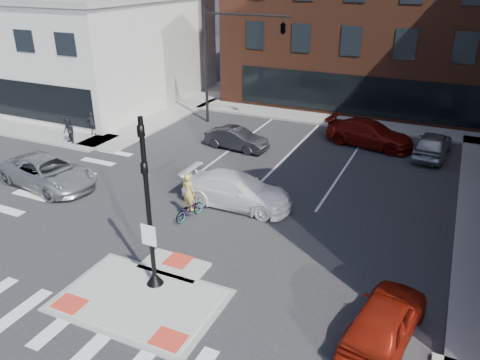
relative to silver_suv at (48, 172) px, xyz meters
The scene contains 18 objects.
ground 10.76m from the silver_suv, 27.76° to the right, with size 120.00×120.00×0.00m, color #28282B.
refuge_island 10.88m from the silver_suv, 28.96° to the right, with size 5.40×4.65×0.13m.
sidewalk_nw 12.61m from the silver_suv, 125.22° to the left, with size 23.50×20.50×0.15m.
sidewalk_n 21.11m from the silver_suv, 53.67° to the left, with size 26.00×3.00×0.15m, color gray.
building_nw 19.80m from the silver_suv, 129.80° to the left, with size 20.40×16.40×14.40m.
building_far_left 47.51m from the silver_suv, 83.33° to the left, with size 10.00×12.00×10.00m, color slate.
building_far_right 52.64m from the silver_suv, 69.32° to the left, with size 12.00×12.00×12.00m, color brown.
signal_pole 10.68m from the silver_suv, 25.86° to the right, with size 0.60×0.60×5.98m.
mast_arm_signal 15.33m from the silver_suv, 65.13° to the left, with size 6.10×2.24×8.00m.
silver_suv is the anchor object (origin of this frame).
red_sedan 17.52m from the silver_suv, 12.74° to the right, with size 1.68×4.16×1.42m, color maroon.
white_pickup 9.71m from the silver_suv, 12.57° to the left, with size 2.12×5.21×1.51m, color white.
bg_car_dark 10.84m from the silver_suv, 54.66° to the left, with size 1.36×3.89×1.28m, color black.
bg_car_silver 21.23m from the silver_suv, 36.07° to the left, with size 1.77×4.41×1.50m, color #A6A9AD.
bg_car_red 18.59m from the silver_suv, 43.50° to the left, with size 2.18×5.37×1.56m, color maroon.
cyclist 8.13m from the silver_suv, ahead, with size 0.94×1.77×2.14m.
pedestrian_a 6.01m from the silver_suv, 123.60° to the left, with size 0.78×0.61×1.60m, color black.
pedestrian_b 7.71m from the silver_suv, 114.71° to the left, with size 0.88×0.37×1.51m, color #302B35.
Camera 1 is at (8.27, -10.41, 10.07)m, focal length 35.00 mm.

